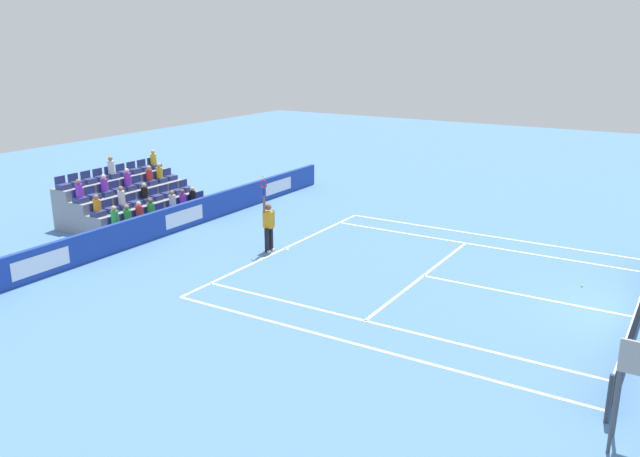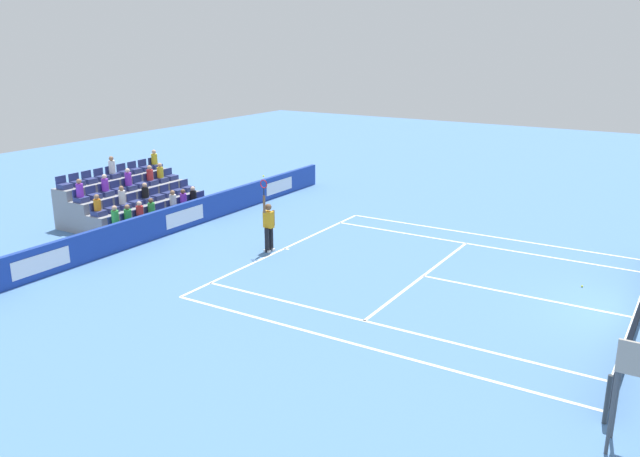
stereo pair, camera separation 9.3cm
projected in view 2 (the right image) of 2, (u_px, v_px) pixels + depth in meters
The scene contains 14 objects.
ground_plane at pixel (639, 319), 17.81m from camera, with size 80.00×80.00×0.00m, color #4C7AB2.
line_baseline at pixel (284, 248), 23.79m from camera, with size 10.97×0.10×0.01m, color white.
line_service at pixel (423, 276), 21.03m from camera, with size 8.23×0.10×0.01m, color white.
line_centre_service at pixel (522, 295), 19.42m from camera, with size 0.10×6.40×0.01m, color white.
line_singles_sideline_left at pixel (379, 324), 17.43m from camera, with size 0.10×11.89×0.01m, color white.
line_singles_sideline_right at pixel (478, 245), 24.16m from camera, with size 0.10×11.89×0.01m, color white.
line_doubles_sideline_left at pixel (355, 344), 16.31m from camera, with size 0.10×11.89×0.01m, color white.
line_doubles_sideline_right at pixel (489, 236), 25.28m from camera, with size 0.10×11.89×0.01m, color white.
line_centre_mark at pixel (287, 249), 23.74m from camera, with size 0.10×0.20×0.01m, color white.
sponsor_barrier at pixel (183, 216), 26.14m from camera, with size 19.89×0.22×1.06m.
tennis_player at pixel (269, 225), 23.20m from camera, with size 0.53×0.37×2.85m.
umpire_chair at pixel (636, 379), 11.61m from camera, with size 0.70×0.70×2.34m.
stadium_stand at pixel (132, 203), 27.55m from camera, with size 5.58×3.80×2.62m.
loose_tennis_ball at pixel (582, 286), 20.06m from camera, with size 0.07×0.07×0.07m, color #D1E533.
Camera 2 is at (18.59, 1.08, 7.39)m, focal length 36.28 mm.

